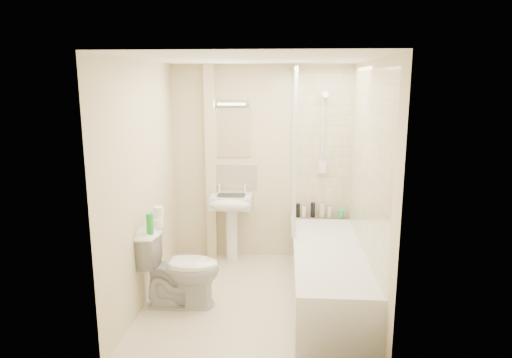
{
  "coord_description": "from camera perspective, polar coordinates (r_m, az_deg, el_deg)",
  "views": [
    {
      "loc": [
        0.31,
        -4.31,
        2.19
      ],
      "look_at": [
        0.01,
        0.2,
        1.23
      ],
      "focal_mm": 32.0,
      "sensor_mm": 36.0,
      "label": 1
    }
  ],
  "objects": [
    {
      "name": "bottle_white_b",
      "position": [
        5.72,
        9.17,
        -4.12
      ],
      "size": [
        0.05,
        0.05,
        0.13
      ],
      "primitive_type": "cylinder",
      "color": "silver",
      "rests_on": "bathtub"
    },
    {
      "name": "toilet_roll_lower",
      "position": [
        4.62,
        -12.29,
        -5.36
      ],
      "size": [
        0.12,
        0.12,
        0.09
      ],
      "primitive_type": "cylinder",
      "color": "white",
      "rests_on": "toilet"
    },
    {
      "name": "wall_left",
      "position": [
        4.64,
        -13.93,
        -0.65
      ],
      "size": [
        0.02,
        2.5,
        2.4
      ],
      "primitive_type": "cube",
      "color": "beige",
      "rests_on": "ground"
    },
    {
      "name": "strip_light",
      "position": [
        5.57,
        -3.04,
        9.55
      ],
      "size": [
        0.42,
        0.07,
        0.07
      ],
      "primitive_type": "cube",
      "color": "silver",
      "rests_on": "wall_back"
    },
    {
      "name": "bottle_black_b",
      "position": [
        5.69,
        7.11,
        -3.85
      ],
      "size": [
        0.06,
        0.06,
        0.18
      ],
      "primitive_type": "cylinder",
      "color": "black",
      "rests_on": "bathtub"
    },
    {
      "name": "splashback",
      "position": [
        5.71,
        -2.91,
        0.29
      ],
      "size": [
        0.6,
        0.02,
        0.3
      ],
      "primitive_type": "cube",
      "color": "beige",
      "rests_on": "wall_back"
    },
    {
      "name": "bottle_white_a",
      "position": [
        5.69,
        5.99,
        -4.08
      ],
      "size": [
        0.06,
        0.06,
        0.13
      ],
      "primitive_type": "cylinder",
      "color": "white",
      "rests_on": "bathtub"
    },
    {
      "name": "toilet_roll_upper",
      "position": [
        4.61,
        -12.1,
        -4.08
      ],
      "size": [
        0.1,
        0.1,
        0.11
      ],
      "primitive_type": "cylinder",
      "color": "white",
      "rests_on": "toilet_roll_lower"
    },
    {
      "name": "green_bottle",
      "position": [
        4.43,
        -13.14,
        -5.45
      ],
      "size": [
        0.07,
        0.07,
        0.19
      ],
      "primitive_type": "cylinder",
      "color": "green",
      "rests_on": "toilet"
    },
    {
      "name": "bathtub",
      "position": [
        4.75,
        9.04,
        -11.71
      ],
      "size": [
        0.7,
        2.1,
        0.55
      ],
      "color": "white",
      "rests_on": "ground"
    },
    {
      "name": "bottle_cream",
      "position": [
        5.7,
        8.27,
        -3.96
      ],
      "size": [
        0.07,
        0.07,
        0.16
      ],
      "primitive_type": "cylinder",
      "color": "beige",
      "rests_on": "bathtub"
    },
    {
      "name": "shower_screen",
      "position": [
        5.16,
        4.83,
        3.75
      ],
      "size": [
        0.04,
        0.92,
        1.8
      ],
      "color": "white",
      "rests_on": "bathtub"
    },
    {
      "name": "shower_fixture",
      "position": [
        5.56,
        8.39,
        5.25
      ],
      "size": [
        0.1,
        0.16,
        0.99
      ],
      "color": "white",
      "rests_on": "wall_back"
    },
    {
      "name": "pipe_boxing",
      "position": [
        5.66,
        -5.66,
        1.91
      ],
      "size": [
        0.12,
        0.12,
        2.4
      ],
      "primitive_type": "cube",
      "color": "beige",
      "rests_on": "ground"
    },
    {
      "name": "bottle_black_a",
      "position": [
        5.69,
        5.26,
        -3.91
      ],
      "size": [
        0.05,
        0.05,
        0.17
      ],
      "primitive_type": "cylinder",
      "color": "black",
      "rests_on": "bathtub"
    },
    {
      "name": "tile_right",
      "position": [
        4.47,
        13.84,
        1.82
      ],
      "size": [
        0.01,
        2.1,
        1.75
      ],
      "primitive_type": "cube",
      "color": "beige",
      "rests_on": "wall_right"
    },
    {
      "name": "wall_back",
      "position": [
        5.65,
        0.66,
        1.95
      ],
      "size": [
        2.2,
        0.02,
        2.4
      ],
      "primitive_type": "cube",
      "color": "beige",
      "rests_on": "ground"
    },
    {
      "name": "pedestal_sink",
      "position": [
        5.57,
        -3.14,
        -3.8
      ],
      "size": [
        0.5,
        0.47,
        0.96
      ],
      "color": "white",
      "rests_on": "ground"
    },
    {
      "name": "floor",
      "position": [
        4.84,
        -0.23,
        -14.86
      ],
      "size": [
        2.5,
        2.5,
        0.0
      ],
      "primitive_type": "plane",
      "color": "beige",
      "rests_on": "ground"
    },
    {
      "name": "ceiling",
      "position": [
        4.32,
        -0.26,
        14.81
      ],
      "size": [
        2.2,
        2.5,
        0.02
      ],
      "primitive_type": "cube",
      "color": "white",
      "rests_on": "wall_back"
    },
    {
      "name": "bottle_green",
      "position": [
        5.74,
        10.61,
        -4.26
      ],
      "size": [
        0.07,
        0.07,
        0.1
      ],
      "primitive_type": "cylinder",
      "color": "#33C760",
      "rests_on": "bathtub"
    },
    {
      "name": "toilet",
      "position": [
        4.65,
        -9.42,
        -10.88
      ],
      "size": [
        0.48,
        0.79,
        0.79
      ],
      "primitive_type": "imported",
      "rotation": [
        0.0,
        0.0,
        1.6
      ],
      "color": "white",
      "rests_on": "ground"
    },
    {
      "name": "wall_right",
      "position": [
        4.49,
        13.9,
        -1.07
      ],
      "size": [
        0.02,
        2.5,
        2.4
      ],
      "primitive_type": "cube",
      "color": "beige",
      "rests_on": "ground"
    },
    {
      "name": "tile_back",
      "position": [
        5.61,
        8.34,
        4.08
      ],
      "size": [
        0.7,
        0.01,
        1.75
      ],
      "primitive_type": "cube",
      "color": "beige",
      "rests_on": "wall_back"
    },
    {
      "name": "mirror",
      "position": [
        5.62,
        -2.97,
        5.79
      ],
      "size": [
        0.46,
        0.01,
        0.6
      ],
      "primitive_type": "cube",
      "color": "white",
      "rests_on": "wall_back"
    }
  ]
}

